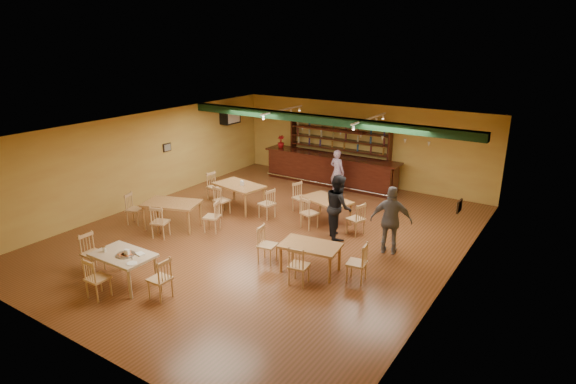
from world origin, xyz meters
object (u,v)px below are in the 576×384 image
Objects in this scene: patron_bar at (337,172)px; patron_right_a at (338,206)px; dining_table_a at (239,196)px; dining_table_d at (310,258)px; bar_counter at (330,170)px; dining_table_c at (173,215)px; near_table at (125,269)px; dining_table_b at (326,211)px.

patron_right_a is (1.81, -3.40, 0.11)m from patron_bar.
dining_table_a is 4.83m from dining_table_d.
bar_counter is 6.52m from dining_table_c.
dining_table_c is 3.33m from near_table.
dining_table_c is (-0.60, -2.35, -0.01)m from dining_table_a.
bar_counter is at bearing -8.21° from patron_right_a.
bar_counter is 3.88× the size of near_table.
near_table is at bearing -91.71° from bar_counter.
dining_table_a is 3.66m from patron_bar.
patron_bar reaches higher than dining_table_c.
patron_right_a is at bearing -59.09° from bar_counter.
bar_counter is 1.12m from patron_bar.
dining_table_a is 1.10× the size of dining_table_b.
dining_table_b is at bearing 18.56° from dining_table_a.
patron_right_a reaches higher than dining_table_d.
dining_table_d is (4.74, -0.13, -0.04)m from dining_table_c.
dining_table_b is 0.94× the size of dining_table_c.
near_table is (-2.00, -5.78, 0.00)m from dining_table_b.
dining_table_c is 1.13× the size of near_table.
dining_table_c reaches higher than near_table.
bar_counter is at bearing 81.91° from dining_table_a.
dining_table_a reaches higher than dining_table_c.
dining_table_c is at bearing 75.95° from patron_right_a.
dining_table_d is 6.00m from patron_bar.
patron_right_a is (0.80, -0.80, 0.54)m from dining_table_b.
patron_bar is (1.93, 3.08, 0.39)m from dining_table_a.
dining_table_b is at bearing 5.88° from patron_right_a.
bar_counter is 4.10m from dining_table_a.
patron_right_a is at bearing 128.51° from patron_bar.
dining_table_b is at bearing 19.69° from dining_table_c.
dining_table_c is at bearing -106.21° from bar_counter.
dining_table_a reaches higher than dining_table_b.
dining_table_c is at bearing 117.29° from near_table.
dining_table_a is 2.43m from dining_table_c.
dining_table_c is at bearing -124.10° from dining_table_b.
dining_table_b is at bearing 70.49° from near_table.
dining_table_a is 1.01× the size of patron_bar.
bar_counter is 3.37× the size of patron_bar.
patron_right_a is at bearing 4.42° from dining_table_a.
near_table is (-0.27, -9.20, -0.19)m from bar_counter.
patron_right_a reaches higher than dining_table_a.
patron_bar is at bearing 46.07° from dining_table_c.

